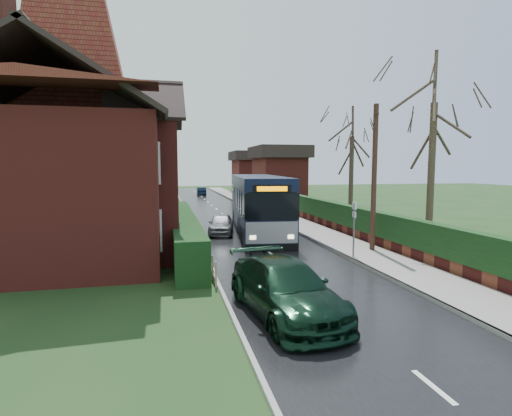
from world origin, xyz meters
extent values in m
plane|color=#2A441D|center=(0.00, 0.00, 0.00)|extent=(140.00, 140.00, 0.00)
cube|color=black|center=(0.00, 10.00, 0.01)|extent=(6.00, 100.00, 0.02)
cube|color=slate|center=(4.25, 10.00, 0.07)|extent=(2.50, 100.00, 0.14)
cube|color=gray|center=(3.05, 10.00, 0.07)|extent=(0.12, 100.00, 0.14)
cube|color=gray|center=(-3.05, 10.00, 0.05)|extent=(0.12, 100.00, 0.10)
cube|color=black|center=(-3.90, 5.00, 0.80)|extent=(1.20, 16.00, 1.60)
cube|color=maroon|center=(5.80, 10.00, 0.30)|extent=(0.30, 50.00, 0.60)
cube|color=black|center=(5.80, 10.00, 1.20)|extent=(0.60, 50.00, 1.20)
cube|color=maroon|center=(-9.00, 5.00, 3.00)|extent=(8.00, 14.00, 6.00)
cube|color=maroon|center=(-5.50, 2.00, 3.00)|extent=(2.50, 4.00, 6.00)
cube|color=brown|center=(-8.00, 9.00, 9.20)|extent=(0.90, 1.40, 2.20)
cube|color=silver|center=(-4.95, 0.00, 1.60)|extent=(0.08, 1.20, 1.60)
cube|color=black|center=(-4.92, 0.00, 1.60)|extent=(0.03, 0.95, 1.35)
cube|color=silver|center=(-4.95, 0.00, 4.20)|extent=(0.08, 1.20, 1.60)
cube|color=black|center=(-4.92, 0.00, 4.20)|extent=(0.03, 0.95, 1.35)
cube|color=silver|center=(-4.95, 4.00, 1.60)|extent=(0.08, 1.20, 1.60)
cube|color=black|center=(-4.92, 4.00, 1.60)|extent=(0.03, 0.95, 1.35)
cube|color=silver|center=(-4.95, 4.00, 4.20)|extent=(0.08, 1.20, 1.60)
cube|color=black|center=(-4.92, 4.00, 4.20)|extent=(0.03, 0.95, 1.35)
cube|color=silver|center=(-4.95, 8.00, 1.60)|extent=(0.08, 1.20, 1.60)
cube|color=black|center=(-4.92, 8.00, 1.60)|extent=(0.03, 0.95, 1.35)
cube|color=silver|center=(-4.95, 8.00, 4.20)|extent=(0.08, 1.20, 1.60)
cube|color=black|center=(-4.92, 8.00, 4.20)|extent=(0.03, 0.95, 1.35)
cube|color=silver|center=(-4.95, 10.50, 1.60)|extent=(0.08, 1.20, 1.60)
cube|color=black|center=(-4.92, 10.50, 1.60)|extent=(0.03, 0.95, 1.35)
cube|color=silver|center=(-4.95, 10.50, 4.20)|extent=(0.08, 1.20, 1.60)
cube|color=black|center=(-4.92, 10.50, 4.20)|extent=(0.03, 0.95, 1.35)
cube|color=black|center=(0.80, 7.76, 0.96)|extent=(3.90, 11.74, 1.19)
cube|color=black|center=(0.80, 7.76, 2.19)|extent=(3.92, 11.74, 1.26)
cube|color=black|center=(0.80, 7.76, 3.16)|extent=(3.90, 11.74, 0.69)
cube|color=black|center=(0.80, 7.76, 0.18)|extent=(3.90, 11.74, 0.37)
cube|color=gray|center=(0.16, 2.08, 0.94)|extent=(2.51, 0.40, 1.05)
cube|color=black|center=(0.15, 2.05, 2.20)|extent=(2.35, 0.34, 1.36)
cube|color=black|center=(0.15, 2.05, 3.04)|extent=(1.83, 0.29, 0.37)
cube|color=#FF8C00|center=(0.15, 2.01, 3.04)|extent=(1.44, 0.20, 0.23)
cube|color=black|center=(0.16, 2.07, 0.23)|extent=(2.56, 0.43, 0.31)
cube|color=#FFF2CC|center=(-0.76, 2.13, 0.73)|extent=(0.30, 0.08, 0.19)
cube|color=#FFF2CC|center=(1.06, 1.92, 0.73)|extent=(0.30, 0.08, 0.19)
cylinder|color=black|center=(-0.79, 4.23, 0.50)|extent=(0.40, 1.03, 1.01)
cylinder|color=black|center=(1.56, 3.96, 0.50)|extent=(0.40, 1.03, 1.01)
cylinder|color=black|center=(0.04, 11.55, 0.50)|extent=(0.40, 1.03, 1.01)
cylinder|color=black|center=(2.39, 11.28, 0.50)|extent=(0.40, 1.03, 1.01)
imported|color=#ACACB1|center=(-1.50, 7.74, 0.62)|extent=(2.09, 3.84, 1.24)
imported|color=black|center=(-1.60, -5.87, 0.74)|extent=(2.63, 5.28, 1.47)
imported|color=black|center=(0.23, 41.01, 0.59)|extent=(1.38, 3.61, 1.18)
cylinder|color=slate|center=(3.20, -0.32, 1.28)|extent=(0.07, 0.07, 2.56)
cube|color=white|center=(3.20, -0.32, 2.37)|extent=(0.10, 0.39, 0.29)
cube|color=white|center=(3.20, -0.32, 2.01)|extent=(0.09, 0.35, 0.26)
cylinder|color=#321D16|center=(4.80, 0.94, 3.48)|extent=(0.24, 0.24, 6.95)
cube|color=#321D16|center=(4.80, 0.94, 6.45)|extent=(0.34, 0.88, 0.08)
cylinder|color=#3D3024|center=(8.29, 1.55, 3.61)|extent=(0.35, 0.35, 7.22)
cylinder|color=#35281F|center=(9.00, 11.85, 3.17)|extent=(0.34, 0.34, 6.33)
cylinder|color=#372B20|center=(-11.97, 12.76, 3.46)|extent=(0.32, 0.32, 6.92)
camera|label=1|loc=(-4.74, -16.08, 4.06)|focal=28.00mm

